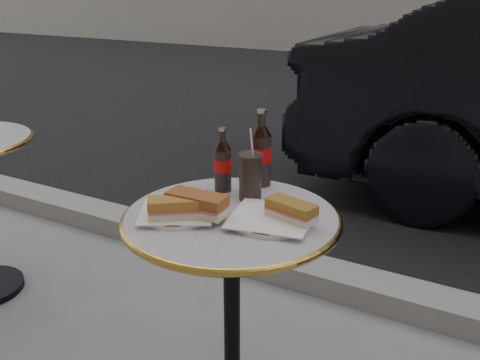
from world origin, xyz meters
The scene contains 11 objects.
asphalt_road centered at (0.00, 5.00, 0.00)m, with size 40.00×8.00×0.00m, color black.
curb centered at (0.00, 0.90, 0.05)m, with size 40.00×0.20×0.12m, color gray.
bistro_table centered at (0.00, 0.00, 0.37)m, with size 0.62×0.62×0.73m, color #BAB2C4, non-canonical shape.
plate_left centered at (-0.13, -0.08, 0.74)m, with size 0.21×0.21×0.01m, color white.
plate_right centered at (0.12, 0.01, 0.74)m, with size 0.23×0.23×0.01m, color silver.
sandwich_left_a centered at (-0.11, -0.11, 0.77)m, with size 0.15×0.07×0.05m, color #AC6F2B.
sandwich_left_b centered at (-0.07, -0.07, 0.77)m, with size 0.17×0.08×0.06m, color brown.
sandwich_right centered at (0.17, 0.03, 0.77)m, with size 0.14×0.07×0.05m, color olive.
cola_bottle_left centered at (-0.12, 0.15, 0.83)m, with size 0.06×0.06×0.20m, color black, non-canonical shape.
cola_bottle_right centered at (-0.04, 0.25, 0.86)m, with size 0.07×0.07×0.25m, color black, non-canonical shape.
cola_glass centered at (-0.01, 0.12, 0.81)m, with size 0.07×0.07×0.15m, color black.
Camera 1 is at (0.70, -1.19, 1.35)m, focal length 40.00 mm.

